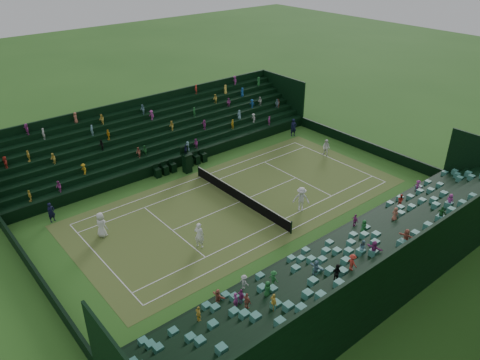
{
  "coord_description": "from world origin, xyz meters",
  "views": [
    {
      "loc": [
        24.93,
        -20.6,
        19.41
      ],
      "look_at": [
        0.0,
        0.0,
        2.0
      ],
      "focal_mm": 35.0,
      "sensor_mm": 36.0,
      "label": 1
    }
  ],
  "objects": [
    {
      "name": "south_grandstand",
      "position": [
        -12.66,
        0.0,
        1.55
      ],
      "size": [
        6.6,
        32.0,
        4.9
      ],
      "color": "black",
      "rests_on": "ground"
    },
    {
      "name": "perimeter_wall_east",
      "position": [
        8.48,
        0.0,
        0.5
      ],
      "size": [
        0.2,
        31.77,
        1.0
      ],
      "primitive_type": "cube",
      "color": "black",
      "rests_on": "ground"
    },
    {
      "name": "line_judge_north",
      "position": [
        -6.94,
        13.05,
        0.94
      ],
      "size": [
        0.64,
        0.79,
        1.88
      ],
      "primitive_type": "imported",
      "rotation": [
        0.0,
        0.0,
        1.26
      ],
      "color": "black",
      "rests_on": "ground"
    },
    {
      "name": "umpire_chair",
      "position": [
        -7.1,
        -0.31,
        1.15
      ],
      "size": [
        0.85,
        0.85,
        2.68
      ],
      "color": "black",
      "rests_on": "ground"
    },
    {
      "name": "north_grandstand",
      "position": [
        12.66,
        0.0,
        1.55
      ],
      "size": [
        6.6,
        32.0,
        4.9
      ],
      "color": "black",
      "rests_on": "ground"
    },
    {
      "name": "court_surface",
      "position": [
        0.0,
        0.0,
        0.01
      ],
      "size": [
        12.97,
        26.77,
        0.01
      ],
      "primitive_type": "cube",
      "color": "#397426",
      "rests_on": "ground"
    },
    {
      "name": "player_near_east",
      "position": [
        2.88,
        -6.0,
        0.98
      ],
      "size": [
        0.85,
        0.77,
        1.95
      ],
      "primitive_type": "imported",
      "rotation": [
        0.0,
        0.0,
        3.69
      ],
      "color": "white",
      "rests_on": "ground"
    },
    {
      "name": "player_far_west",
      "position": [
        -1.49,
        12.02,
        0.81
      ],
      "size": [
        0.89,
        0.76,
        1.62
      ],
      "primitive_type": "imported",
      "rotation": [
        0.0,
        0.0,
        0.2
      ],
      "color": "white",
      "rests_on": "ground"
    },
    {
      "name": "player_far_east",
      "position": [
        3.98,
        2.86,
        1.0
      ],
      "size": [
        1.47,
        1.42,
        2.01
      ],
      "primitive_type": "imported",
      "rotation": [
        0.0,
        0.0,
        0.73
      ],
      "color": "white",
      "rests_on": "ground"
    },
    {
      "name": "perimeter_wall_north",
      "position": [
        0.0,
        15.88,
        0.5
      ],
      "size": [
        17.17,
        0.2,
        1.0
      ],
      "primitive_type": "cube",
      "color": "black",
      "rests_on": "ground"
    },
    {
      "name": "tennis_net",
      "position": [
        0.0,
        0.0,
        0.53
      ],
      "size": [
        11.67,
        0.1,
        1.06
      ],
      "color": "black",
      "rests_on": "ground"
    },
    {
      "name": "ground",
      "position": [
        0.0,
        0.0,
        0.0
      ],
      "size": [
        160.0,
        160.0,
        0.0
      ],
      "primitive_type": "plane",
      "color": "#2B5F1E",
      "rests_on": "ground"
    },
    {
      "name": "perimeter_wall_south",
      "position": [
        0.0,
        -15.88,
        0.5
      ],
      "size": [
        17.17,
        0.2,
        1.0
      ],
      "primitive_type": "cube",
      "color": "black",
      "rests_on": "ground"
    },
    {
      "name": "perimeter_wall_west",
      "position": [
        -8.48,
        0.0,
        0.5
      ],
      "size": [
        0.2,
        31.77,
        1.0
      ],
      "primitive_type": "cube",
      "color": "black",
      "rests_on": "ground"
    },
    {
      "name": "player_near_west",
      "position": [
        -2.59,
        -10.6,
        0.96
      ],
      "size": [
        1.1,
        0.91,
        1.92
      ],
      "primitive_type": "imported",
      "rotation": [
        0.0,
        0.0,
        3.52
      ],
      "color": "white",
      "rests_on": "ground"
    },
    {
      "name": "line_judge_south",
      "position": [
        -6.79,
        -12.66,
        0.79
      ],
      "size": [
        0.5,
        0.64,
        1.57
      ],
      "primitive_type": "imported",
      "rotation": [
        0.0,
        0.0,
        1.8
      ],
      "color": "black",
      "rests_on": "ground"
    },
    {
      "name": "courtside_chairs",
      "position": [
        -7.94,
        -0.4,
        0.45
      ],
      "size": [
        0.55,
        5.52,
        1.19
      ],
      "color": "black",
      "rests_on": "ground"
    }
  ]
}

